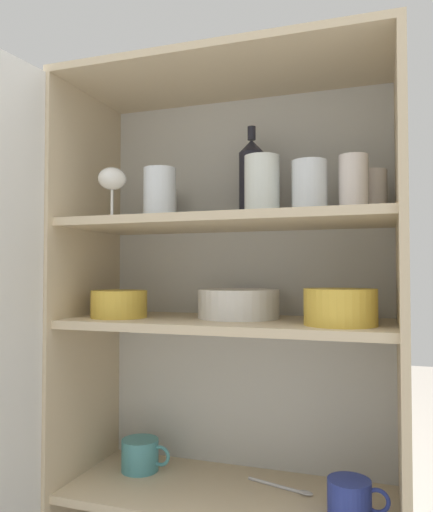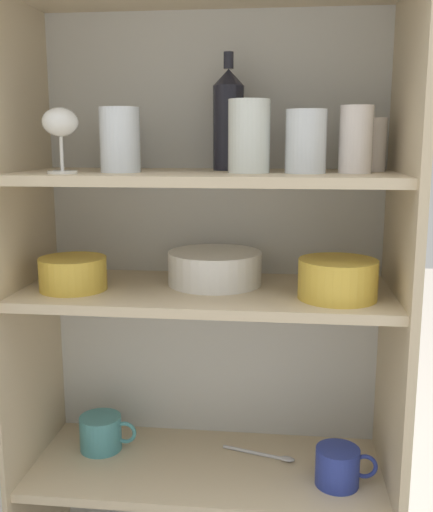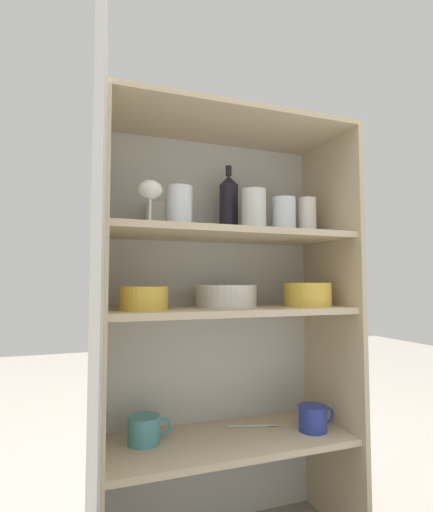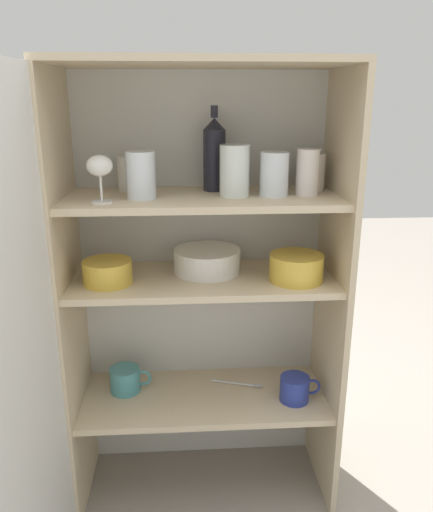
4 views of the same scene
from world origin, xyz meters
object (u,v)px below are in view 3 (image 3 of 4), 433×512
at_px(wine_bottle, 229,205).
at_px(plate_stack_white, 226,296).
at_px(mixing_bowl_large, 308,294).
at_px(serving_bowl_small, 144,297).
at_px(coffee_mug_primary, 313,418).

distance_m(wine_bottle, plate_stack_white, 0.32).
relative_size(plate_stack_white, mixing_bowl_large, 1.30).
bearing_deg(serving_bowl_small, wine_bottle, 20.99).
height_order(plate_stack_white, mixing_bowl_large, mixing_bowl_large).
distance_m(plate_stack_white, mixing_bowl_large, 0.27).
height_order(wine_bottle, serving_bowl_small, wine_bottle).
bearing_deg(mixing_bowl_large, coffee_mug_primary, 12.22).
height_order(wine_bottle, mixing_bowl_large, wine_bottle).
height_order(mixing_bowl_large, coffee_mug_primary, mixing_bowl_large).
bearing_deg(plate_stack_white, wine_bottle, 56.89).
bearing_deg(serving_bowl_small, mixing_bowl_large, -1.16).
relative_size(wine_bottle, mixing_bowl_large, 1.57).
height_order(wine_bottle, plate_stack_white, wine_bottle).
bearing_deg(mixing_bowl_large, wine_bottle, 150.26).
height_order(wine_bottle, coffee_mug_primary, wine_bottle).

